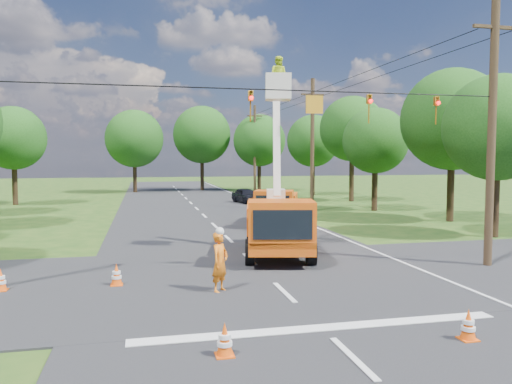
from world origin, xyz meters
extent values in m
plane|color=#204514|center=(0.00, 20.00, 0.00)|extent=(140.00, 140.00, 0.00)
cube|color=black|center=(0.00, 20.00, 0.00)|extent=(12.00, 100.00, 0.06)
cube|color=black|center=(0.00, 2.00, 0.00)|extent=(56.00, 10.00, 0.07)
cube|color=silver|center=(0.00, -3.20, 0.00)|extent=(9.00, 0.45, 0.02)
cube|color=silver|center=(5.60, 20.00, 0.00)|extent=(0.12, 90.00, 0.02)
cube|color=#D3440E|center=(1.40, 5.88, 0.79)|extent=(3.79, 6.97, 0.50)
cube|color=#D3440E|center=(0.89, 3.57, 1.65)|extent=(2.77, 2.35, 1.65)
cube|color=black|center=(0.69, 2.66, 1.71)|extent=(2.06, 0.52, 1.05)
cube|color=#D3440E|center=(1.59, 6.74, 1.49)|extent=(3.41, 4.54, 1.10)
cylinder|color=black|center=(-0.18, 4.09, 0.51)|extent=(0.56, 1.06, 1.01)
cylinder|color=black|center=(2.08, 3.59, 0.51)|extent=(0.56, 1.06, 1.01)
cylinder|color=black|center=(0.73, 8.17, 0.51)|extent=(0.56, 1.06, 1.01)
cylinder|color=black|center=(2.98, 7.67, 0.51)|extent=(0.56, 1.06, 1.01)
cube|color=silver|center=(1.86, 7.92, 2.31)|extent=(0.98, 0.98, 0.61)
cube|color=silver|center=(1.73, 7.33, 4.73)|extent=(0.62, 1.50, 4.77)
cube|color=silver|center=(1.48, 6.20, 6.99)|extent=(1.25, 1.25, 1.05)
imported|color=#C6E526|center=(1.48, 6.20, 7.43)|extent=(1.02, 0.98, 1.66)
cube|color=#D3440E|center=(3.85, 15.08, 0.70)|extent=(4.00, 6.24, 0.44)
cube|color=#D3440E|center=(3.14, 13.10, 1.46)|extent=(2.58, 2.29, 1.46)
cube|color=black|center=(2.86, 12.32, 1.51)|extent=(1.77, 0.68, 0.93)
cube|color=#D3440E|center=(4.11, 15.81, 1.32)|extent=(3.38, 4.18, 0.98)
cylinder|color=black|center=(2.26, 13.68, 0.45)|extent=(0.60, 0.95, 0.90)
cylinder|color=black|center=(4.19, 12.98, 0.45)|extent=(0.60, 0.95, 0.90)
cylinder|color=black|center=(3.51, 17.17, 0.45)|extent=(0.60, 0.95, 0.90)
cylinder|color=black|center=(5.44, 16.47, 0.45)|extent=(0.60, 0.95, 0.90)
imported|color=orange|center=(-1.85, 0.62, 0.92)|extent=(0.77, 0.79, 1.83)
imported|color=black|center=(4.87, 29.20, 0.67)|extent=(2.36, 4.19, 1.35)
cone|color=#F3530C|center=(-2.50, -4.29, 0.38)|extent=(0.36, 0.36, 0.70)
cube|color=#F3530C|center=(-2.50, -4.29, 0.04)|extent=(0.38, 0.38, 0.04)
cylinder|color=white|center=(-2.50, -4.29, 0.44)|extent=(0.26, 0.26, 0.09)
cylinder|color=white|center=(-2.50, -4.29, 0.29)|extent=(0.31, 0.31, 0.09)
cone|color=#F3530C|center=(2.92, -4.60, 0.38)|extent=(0.36, 0.36, 0.70)
cube|color=#F3530C|center=(2.92, -4.60, 0.04)|extent=(0.38, 0.38, 0.04)
cylinder|color=white|center=(2.92, -4.60, 0.44)|extent=(0.26, 0.26, 0.09)
cylinder|color=white|center=(2.92, -4.60, 0.29)|extent=(0.31, 0.31, 0.09)
cone|color=#F3530C|center=(0.90, 7.20, 0.38)|extent=(0.36, 0.36, 0.70)
cube|color=#F3530C|center=(0.90, 7.20, 0.04)|extent=(0.38, 0.38, 0.04)
cylinder|color=white|center=(0.90, 7.20, 0.44)|extent=(0.26, 0.26, 0.09)
cylinder|color=white|center=(0.90, 7.20, 0.29)|extent=(0.31, 0.31, 0.09)
cone|color=#F3530C|center=(2.21, 10.83, 0.38)|extent=(0.36, 0.36, 0.70)
cube|color=#F3530C|center=(2.21, 10.83, 0.04)|extent=(0.38, 0.38, 0.04)
cylinder|color=white|center=(2.21, 10.83, 0.44)|extent=(0.26, 0.26, 0.09)
cylinder|color=white|center=(2.21, 10.83, 0.29)|extent=(0.31, 0.31, 0.09)
cone|color=#F3530C|center=(-4.94, 2.02, 0.38)|extent=(0.36, 0.36, 0.70)
cube|color=#F3530C|center=(-4.94, 2.02, 0.04)|extent=(0.38, 0.38, 0.04)
cylinder|color=white|center=(-4.94, 2.02, 0.44)|extent=(0.26, 0.26, 0.09)
cylinder|color=white|center=(-4.94, 2.02, 0.29)|extent=(0.31, 0.31, 0.09)
cone|color=#F3530C|center=(-8.34, 2.12, 0.38)|extent=(0.36, 0.36, 0.70)
cube|color=#F3530C|center=(-8.34, 2.12, 0.04)|extent=(0.38, 0.38, 0.04)
cylinder|color=white|center=(-8.34, 2.12, 0.44)|extent=(0.26, 0.26, 0.09)
cylinder|color=white|center=(-8.34, 2.12, 0.29)|extent=(0.31, 0.31, 0.09)
cone|color=#F3530C|center=(3.17, 17.58, 0.38)|extent=(0.36, 0.36, 0.70)
cube|color=#F3530C|center=(3.17, 17.58, 0.04)|extent=(0.38, 0.38, 0.04)
cylinder|color=white|center=(3.17, 17.58, 0.44)|extent=(0.26, 0.26, 0.09)
cylinder|color=white|center=(3.17, 17.58, 0.29)|extent=(0.31, 0.31, 0.09)
cylinder|color=#4C3823|center=(8.50, 2.00, 5.00)|extent=(0.30, 0.30, 10.00)
cube|color=#4C3823|center=(8.50, 2.00, 8.80)|extent=(1.80, 0.12, 0.12)
cylinder|color=#4C3823|center=(8.50, 22.00, 5.00)|extent=(0.30, 0.30, 10.00)
cube|color=#4C3823|center=(8.50, 22.00, 8.80)|extent=(1.80, 0.12, 0.12)
cylinder|color=#4C3823|center=(8.50, 42.00, 5.00)|extent=(0.30, 0.30, 10.00)
cube|color=#4C3823|center=(8.50, 42.00, 8.80)|extent=(1.80, 0.12, 0.12)
cylinder|color=black|center=(-0.50, 2.00, 6.30)|extent=(18.00, 0.04, 0.04)
cube|color=orange|center=(1.60, 2.00, 5.85)|extent=(0.60, 0.05, 0.60)
imported|color=orange|center=(-0.60, 2.00, 5.75)|extent=(0.16, 0.20, 1.00)
sphere|color=#FF0C0C|center=(-0.60, 1.88, 6.00)|extent=(0.14, 0.14, 0.14)
imported|color=orange|center=(3.60, 2.00, 5.75)|extent=(0.16, 0.20, 1.00)
sphere|color=#FF0C0C|center=(3.60, 1.88, 6.00)|extent=(0.14, 0.14, 0.14)
imported|color=orange|center=(6.20, 2.00, 5.75)|extent=(0.16, 0.20, 1.00)
sphere|color=#FF0C0C|center=(6.20, 1.88, 6.00)|extent=(0.14, 0.14, 0.14)
cylinder|color=#382616|center=(-14.80, 32.00, 2.02)|extent=(0.44, 0.44, 4.05)
sphere|color=#1A4713|center=(-14.80, 32.00, 5.70)|extent=(5.40, 5.40, 5.40)
cylinder|color=#382616|center=(13.50, 8.00, 1.98)|extent=(0.44, 0.44, 3.96)
sphere|color=#1A4713|center=(13.50, 8.00, 5.58)|extent=(5.40, 5.40, 5.40)
cylinder|color=#382616|center=(15.00, 14.00, 2.29)|extent=(0.44, 0.44, 4.58)
sphere|color=#1A4713|center=(15.00, 14.00, 6.45)|extent=(6.40, 6.40, 6.40)
cylinder|color=#382616|center=(13.20, 21.00, 1.89)|extent=(0.44, 0.44, 3.78)
sphere|color=#1A4713|center=(13.20, 21.00, 5.33)|extent=(5.00, 5.00, 5.00)
cylinder|color=#382616|center=(14.80, 29.00, 2.38)|extent=(0.44, 0.44, 4.75)
sphere|color=#1A4713|center=(14.80, 29.00, 6.70)|extent=(6.00, 6.00, 6.00)
cylinder|color=#382616|center=(13.80, 37.00, 2.07)|extent=(0.44, 0.44, 4.14)
sphere|color=#1A4713|center=(13.80, 37.00, 5.83)|extent=(5.60, 5.60, 5.60)
cylinder|color=#382616|center=(-5.00, 45.00, 2.20)|extent=(0.44, 0.44, 4.40)
sphere|color=#1A4713|center=(-5.00, 45.00, 6.20)|extent=(6.60, 6.60, 6.60)
cylinder|color=#382616|center=(3.00, 47.00, 2.42)|extent=(0.44, 0.44, 4.84)
sphere|color=#1A4713|center=(3.00, 47.00, 6.82)|extent=(7.00, 7.00, 7.00)
cylinder|color=#382616|center=(9.50, 44.00, 2.16)|extent=(0.44, 0.44, 4.31)
sphere|color=#1A4713|center=(9.50, 44.00, 6.08)|extent=(6.20, 6.20, 6.20)
camera|label=1|loc=(-4.07, -14.10, 4.08)|focal=35.00mm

